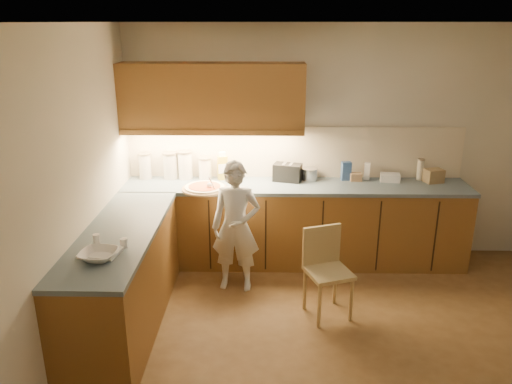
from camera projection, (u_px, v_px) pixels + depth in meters
room at (364, 158)px, 3.58m from camera, size 4.54×4.50×2.62m
l_counter at (244, 240)px, 5.17m from camera, size 3.77×2.62×0.92m
backsplash at (295, 152)px, 5.62m from camera, size 3.75×0.02×0.58m
upper_cabinets at (212, 97)px, 5.27m from camera, size 1.95×0.36×0.73m
pizza_on_board at (205, 188)px, 5.26m from camera, size 0.48×0.48×0.19m
child at (236, 227)px, 4.96m from camera, size 0.52×0.37×1.34m
wooden_chair at (326, 265)px, 4.58m from camera, size 0.48×0.48×0.83m
mixing_bowl at (99, 255)px, 3.72m from camera, size 0.30×0.30×0.07m
canister_a at (145, 166)px, 5.60m from camera, size 0.15×0.15×0.29m
canister_b at (171, 165)px, 5.60m from camera, size 0.17×0.17×0.30m
canister_c at (185, 165)px, 5.60m from camera, size 0.17×0.17×0.32m
canister_d at (205, 168)px, 5.60m from camera, size 0.15×0.15×0.25m
oil_jug at (223, 167)px, 5.57m from camera, size 0.12×0.11×0.32m
toaster at (287, 172)px, 5.53m from camera, size 0.34×0.25×0.20m
steel_pot at (310, 174)px, 5.57m from camera, size 0.18×0.18×0.14m
blue_box at (346, 171)px, 5.56m from camera, size 0.11×0.09×0.21m
card_box_a at (356, 177)px, 5.55m from camera, size 0.13×0.09×0.09m
white_bottle at (367, 171)px, 5.58m from camera, size 0.08×0.08×0.19m
flat_pack at (390, 177)px, 5.54m from camera, size 0.23×0.18×0.08m
tall_jar at (420, 169)px, 5.56m from camera, size 0.08×0.08×0.24m
card_box_b at (434, 176)px, 5.49m from camera, size 0.22×0.19×0.15m
dough_cloth at (100, 253)px, 3.81m from camera, size 0.32×0.27×0.02m
spice_jar_a at (96, 238)px, 4.00m from camera, size 0.07×0.07×0.07m
spice_jar_b at (124, 243)px, 3.91m from camera, size 0.06×0.06×0.08m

